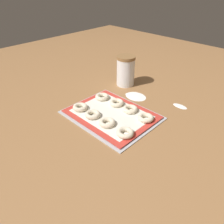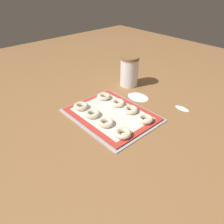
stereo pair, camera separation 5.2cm
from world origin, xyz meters
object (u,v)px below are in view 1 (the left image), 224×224
bagel_front_far_left (80,107)px  bagel_back_far_left (102,97)px  flour_canister (126,71)px  bagel_front_mid_left (93,115)px  bagel_front_far_right (125,133)px  bagel_back_mid_left (117,103)px  bagel_back_far_right (146,118)px  bagel_front_mid_right (107,123)px  bagel_back_mid_right (130,109)px  baking_tray (112,115)px

bagel_front_far_left → bagel_back_far_left: size_ratio=1.00×
bagel_back_far_left → flour_canister: flour_canister is taller
bagel_front_mid_left → flour_canister: bearing=109.1°
flour_canister → bagel_front_far_right: bearing=-48.8°
bagel_back_far_left → bagel_back_mid_left: size_ratio=1.00×
bagel_front_mid_left → bagel_back_far_right: same height
bagel_front_mid_left → bagel_front_mid_right: size_ratio=1.00×
bagel_front_far_left → bagel_front_far_right: size_ratio=1.00×
flour_canister → bagel_back_mid_right: bearing=-44.4°
bagel_back_far_right → flour_canister: (-0.31, 0.22, 0.06)m
bagel_back_far_left → bagel_back_mid_right: same height
bagel_back_far_left → bagel_front_far_left: bearing=-90.3°
bagel_front_mid_left → bagel_back_far_right: 0.24m
bagel_front_mid_left → bagel_back_far_left: bearing=121.5°
bagel_front_far_left → baking_tray: bearing=29.0°
bagel_front_far_left → bagel_back_mid_right: (0.18, 0.15, 0.00)m
bagel_back_mid_left → bagel_front_far_right: bearing=-38.6°
baking_tray → bagel_back_mid_left: 0.09m
bagel_front_far_right → bagel_back_mid_left: bearing=141.4°
bagel_front_mid_left → bagel_back_mid_right: bearing=58.9°
bagel_back_mid_left → bagel_back_far_right: (0.18, -0.01, 0.00)m
bagel_back_mid_right → bagel_back_far_left: bearing=-176.8°
bagel_front_mid_left → bagel_back_far_left: size_ratio=1.00×
bagel_front_mid_right → bagel_back_far_left: same height
baking_tray → bagel_back_mid_left: bagel_back_mid_left is taller
bagel_front_far_left → bagel_back_mid_left: (0.09, 0.15, 0.00)m
bagel_front_far_left → bagel_back_far_right: (0.27, 0.15, 0.00)m
bagel_front_far_left → bagel_front_mid_right: 0.18m
baking_tray → bagel_front_far_right: bearing=-26.9°
bagel_front_far_right → bagel_back_far_right: size_ratio=1.00×
bagel_back_mid_left → flour_canister: size_ratio=0.41×
bagel_back_far_left → bagel_back_mid_left: (0.09, 0.01, 0.00)m
bagel_back_mid_left → bagel_back_mid_right: same height
bagel_front_far_right → bagel_back_far_right: (-0.01, 0.14, 0.00)m
bagel_front_mid_left → bagel_front_mid_right: bearing=0.9°
bagel_front_far_left → bagel_back_far_left: 0.14m
bagel_front_far_right → bagel_back_mid_right: (-0.10, 0.15, 0.00)m
bagel_front_mid_right → flour_canister: bearing=120.8°
bagel_front_far_left → bagel_front_mid_left: size_ratio=1.00×
bagel_front_mid_left → bagel_front_far_right: bearing=1.0°
baking_tray → flour_canister: size_ratio=2.35×
bagel_front_far_left → bagel_back_mid_left: same height
bagel_front_far_left → bagel_back_far_left: (0.00, 0.14, 0.00)m
bagel_front_far_right → bagel_back_mid_left: same height
bagel_back_mid_left → flour_canister: flour_canister is taller
bagel_back_mid_right → baking_tray: bearing=-119.7°
bagel_back_far_right → bagel_front_mid_left: bearing=-142.0°
bagel_front_mid_right → bagel_back_far_right: same height
bagel_front_far_right → bagel_back_far_left: (-0.28, 0.14, 0.00)m
baking_tray → bagel_back_mid_right: 0.09m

